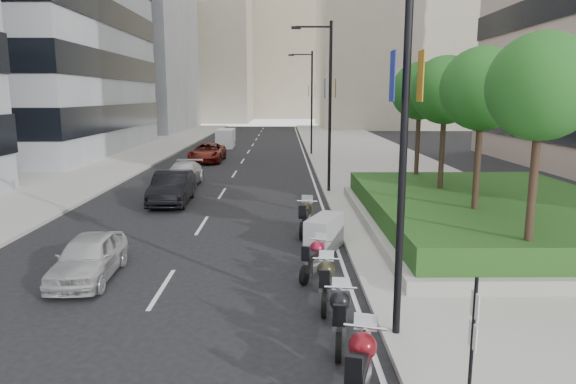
{
  "coord_description": "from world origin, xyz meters",
  "views": [
    {
      "loc": [
        1.86,
        -9.4,
        5.22
      ],
      "look_at": [
        2.0,
        7.72,
        2.0
      ],
      "focal_mm": 32.0,
      "sensor_mm": 36.0,
      "label": 1
    }
  ],
  "objects_px": {
    "motorcycle_1": "(360,368)",
    "motorcycle_6": "(305,218)",
    "car_c": "(183,174)",
    "car_d": "(207,153)",
    "motorcycle_2": "(340,317)",
    "motorcycle_5": "(324,234)",
    "lamp_post_0": "(398,104)",
    "parking_sign": "(472,341)",
    "lamp_post_2": "(310,98)",
    "car_b": "(172,188)",
    "car_a": "(89,257)",
    "lamp_post_1": "(327,99)",
    "motorcycle_4": "(315,258)",
    "delivery_van": "(226,139)",
    "motorcycle_3": "(325,282)"
  },
  "relations": [
    {
      "from": "motorcycle_1",
      "to": "motorcycle_6",
      "type": "height_order",
      "value": "motorcycle_6"
    },
    {
      "from": "car_c",
      "to": "car_d",
      "type": "height_order",
      "value": "car_d"
    },
    {
      "from": "motorcycle_6",
      "to": "motorcycle_2",
      "type": "bearing_deg",
      "value": -167.94
    },
    {
      "from": "motorcycle_5",
      "to": "motorcycle_6",
      "type": "bearing_deg",
      "value": 37.58
    },
    {
      "from": "lamp_post_0",
      "to": "parking_sign",
      "type": "height_order",
      "value": "lamp_post_0"
    },
    {
      "from": "motorcycle_5",
      "to": "car_d",
      "type": "height_order",
      "value": "car_d"
    },
    {
      "from": "lamp_post_2",
      "to": "motorcycle_1",
      "type": "relative_size",
      "value": 3.97
    },
    {
      "from": "motorcycle_6",
      "to": "car_b",
      "type": "bearing_deg",
      "value": 57.52
    },
    {
      "from": "car_a",
      "to": "lamp_post_1",
      "type": "bearing_deg",
      "value": 56.68
    },
    {
      "from": "car_c",
      "to": "car_d",
      "type": "bearing_deg",
      "value": 91.17
    },
    {
      "from": "lamp_post_2",
      "to": "motorcycle_4",
      "type": "xyz_separation_m",
      "value": [
        -1.39,
        -31.04,
        -4.53
      ]
    },
    {
      "from": "motorcycle_2",
      "to": "motorcycle_6",
      "type": "height_order",
      "value": "motorcycle_6"
    },
    {
      "from": "car_a",
      "to": "delivery_van",
      "type": "height_order",
      "value": "delivery_van"
    },
    {
      "from": "delivery_van",
      "to": "parking_sign",
      "type": "bearing_deg",
      "value": -79.99
    },
    {
      "from": "parking_sign",
      "to": "motorcycle_6",
      "type": "height_order",
      "value": "parking_sign"
    },
    {
      "from": "car_a",
      "to": "motorcycle_1",
      "type": "bearing_deg",
      "value": -43.81
    },
    {
      "from": "motorcycle_4",
      "to": "car_c",
      "type": "xyz_separation_m",
      "value": [
        -6.81,
        15.5,
        0.14
      ]
    },
    {
      "from": "parking_sign",
      "to": "motorcycle_3",
      "type": "bearing_deg",
      "value": 110.94
    },
    {
      "from": "motorcycle_1",
      "to": "car_c",
      "type": "bearing_deg",
      "value": 34.69
    },
    {
      "from": "motorcycle_4",
      "to": "car_c",
      "type": "height_order",
      "value": "car_c"
    },
    {
      "from": "lamp_post_0",
      "to": "motorcycle_6",
      "type": "height_order",
      "value": "lamp_post_0"
    },
    {
      "from": "motorcycle_2",
      "to": "motorcycle_4",
      "type": "distance_m",
      "value": 4.13
    },
    {
      "from": "motorcycle_1",
      "to": "motorcycle_4",
      "type": "bearing_deg",
      "value": 20.13
    },
    {
      "from": "motorcycle_2",
      "to": "car_d",
      "type": "distance_m",
      "value": 31.58
    },
    {
      "from": "motorcycle_6",
      "to": "delivery_van",
      "type": "relative_size",
      "value": 0.53
    },
    {
      "from": "car_d",
      "to": "delivery_van",
      "type": "relative_size",
      "value": 1.21
    },
    {
      "from": "lamp_post_2",
      "to": "motorcycle_6",
      "type": "bearing_deg",
      "value": -93.19
    },
    {
      "from": "motorcycle_5",
      "to": "car_b",
      "type": "distance_m",
      "value": 10.47
    },
    {
      "from": "lamp_post_2",
      "to": "motorcycle_2",
      "type": "height_order",
      "value": "lamp_post_2"
    },
    {
      "from": "motorcycle_4",
      "to": "motorcycle_6",
      "type": "height_order",
      "value": "motorcycle_6"
    },
    {
      "from": "motorcycle_5",
      "to": "car_a",
      "type": "xyz_separation_m",
      "value": [
        -7.0,
        -2.68,
        0.05
      ]
    },
    {
      "from": "car_b",
      "to": "car_d",
      "type": "relative_size",
      "value": 0.89
    },
    {
      "from": "car_a",
      "to": "motorcycle_4",
      "type": "bearing_deg",
      "value": -0.98
    },
    {
      "from": "motorcycle_6",
      "to": "car_a",
      "type": "bearing_deg",
      "value": 136.78
    },
    {
      "from": "lamp_post_0",
      "to": "lamp_post_1",
      "type": "xyz_separation_m",
      "value": [
        0.0,
        17.0,
        0.0
      ]
    },
    {
      "from": "motorcycle_3",
      "to": "car_b",
      "type": "height_order",
      "value": "car_b"
    },
    {
      "from": "motorcycle_2",
      "to": "lamp_post_2",
      "type": "bearing_deg",
      "value": 5.7
    },
    {
      "from": "motorcycle_4",
      "to": "delivery_van",
      "type": "xyz_separation_m",
      "value": [
        -6.87,
        38.23,
        0.33
      ]
    },
    {
      "from": "lamp_post_0",
      "to": "motorcycle_1",
      "type": "bearing_deg",
      "value": -112.77
    },
    {
      "from": "motorcycle_1",
      "to": "car_b",
      "type": "relative_size",
      "value": 0.47
    },
    {
      "from": "motorcycle_2",
      "to": "motorcycle_5",
      "type": "bearing_deg",
      "value": 5.91
    },
    {
      "from": "lamp_post_1",
      "to": "parking_sign",
      "type": "relative_size",
      "value": 3.6
    },
    {
      "from": "motorcycle_6",
      "to": "motorcycle_3",
      "type": "bearing_deg",
      "value": -168.38
    },
    {
      "from": "lamp_post_2",
      "to": "car_c",
      "type": "height_order",
      "value": "lamp_post_2"
    },
    {
      "from": "motorcycle_6",
      "to": "car_a",
      "type": "xyz_separation_m",
      "value": [
        -6.44,
        -4.88,
        0.01
      ]
    },
    {
      "from": "lamp_post_1",
      "to": "delivery_van",
      "type": "bearing_deg",
      "value": 108.14
    },
    {
      "from": "motorcycle_2",
      "to": "car_d",
      "type": "height_order",
      "value": "car_d"
    },
    {
      "from": "car_a",
      "to": "delivery_van",
      "type": "bearing_deg",
      "value": 88.14
    },
    {
      "from": "motorcycle_5",
      "to": "car_b",
      "type": "height_order",
      "value": "car_b"
    },
    {
      "from": "motorcycle_6",
      "to": "car_c",
      "type": "xyz_separation_m",
      "value": [
        -6.73,
        10.78,
        0.04
      ]
    }
  ]
}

